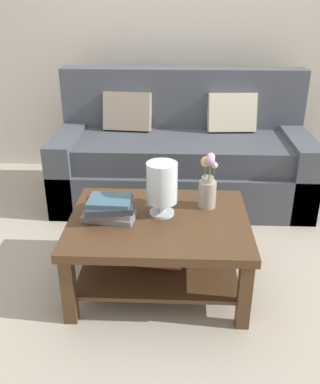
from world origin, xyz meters
TOP-DOWN VIEW (x-y plane):
  - ground_plane at (0.00, 0.00)m, footprint 10.00×10.00m
  - back_wall at (0.00, 1.65)m, footprint 6.40×0.12m
  - couch at (0.04, 0.89)m, footprint 2.08×0.90m
  - coffee_table at (-0.09, -0.38)m, footprint 1.04×0.81m
  - book_stack_main at (-0.37, -0.39)m, footprint 0.32×0.24m
  - glass_hurricane_vase at (-0.08, -0.32)m, footprint 0.18×0.18m
  - flower_pitcher at (0.19, -0.22)m, footprint 0.11×0.12m

SIDE VIEW (x-z plane):
  - ground_plane at x=0.00m, z-range 0.00..0.00m
  - coffee_table at x=-0.09m, z-range 0.10..0.55m
  - couch at x=0.04m, z-range -0.17..0.89m
  - book_stack_main at x=-0.37m, z-range 0.45..0.58m
  - flower_pitcher at x=0.19m, z-range 0.43..0.77m
  - glass_hurricane_vase at x=-0.08m, z-range 0.49..0.81m
  - back_wall at x=0.00m, z-range 0.00..2.70m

